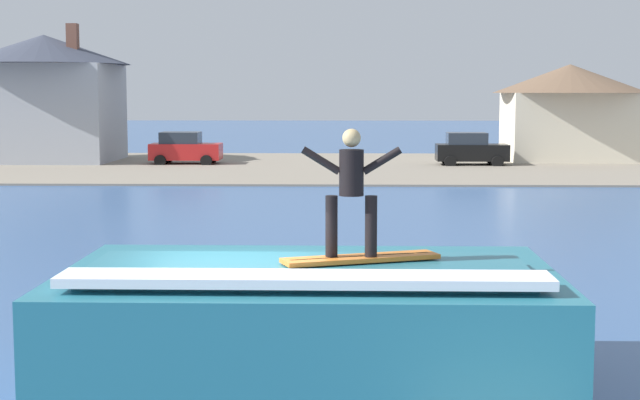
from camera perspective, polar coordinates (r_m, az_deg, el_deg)
name	(u,v)px	position (r m, az deg, el deg)	size (l,w,h in m)	color
ground_plane	(236,386)	(13.85, -4.88, -10.71)	(260.00, 260.00, 0.00)	#365A8F
wave_crest	(309,326)	(13.48, -0.64, -7.35)	(6.67, 4.30, 1.84)	#267083
surfboard	(361,258)	(12.92, 2.39, -3.40)	(2.13, 1.17, 0.06)	orange
surfer	(351,185)	(12.74, 1.84, 0.86)	(1.31, 0.32, 1.67)	black
shoreline_bank	(321,167)	(53.26, 0.04, 1.96)	(120.00, 21.89, 0.09)	gray
car_near_shore	(185,148)	(55.28, -7.87, 2.99)	(3.91, 2.23, 1.86)	red
car_far_shore	(471,149)	(54.53, 8.74, 2.93)	(3.91, 2.13, 1.86)	black
house_with_chimney	(45,91)	(59.10, -15.69, 6.10)	(9.84, 9.84, 7.91)	#9EA3AD
house_gabled_white	(569,106)	(59.34, 14.28, 5.32)	(8.95, 8.95, 5.68)	beige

